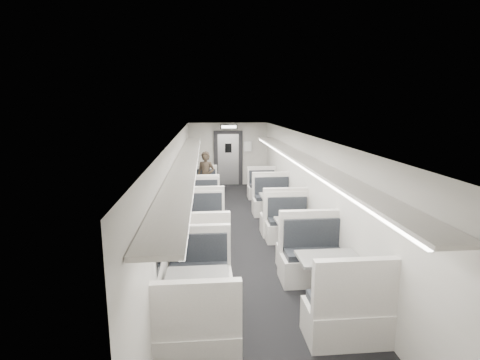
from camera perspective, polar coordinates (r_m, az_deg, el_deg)
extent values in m
cube|color=black|center=(8.89, 0.59, -9.29)|extent=(3.00, 12.00, 0.12)
cube|color=white|center=(8.33, 0.63, 7.13)|extent=(3.00, 12.00, 0.12)
cube|color=silver|center=(14.47, -1.84, 3.99)|extent=(3.00, 0.12, 2.40)
cube|color=silver|center=(8.51, -9.91, -1.54)|extent=(0.12, 12.00, 2.40)
cube|color=silver|center=(8.81, 10.75, -1.12)|extent=(0.12, 12.00, 2.40)
cube|color=silver|center=(10.98, -5.86, -3.75)|extent=(1.02, 0.57, 0.43)
cube|color=black|center=(10.94, -5.89, -2.38)|extent=(0.90, 0.45, 0.10)
cube|color=silver|center=(10.65, -5.93, -1.18)|extent=(1.02, 0.11, 0.67)
cube|color=silver|center=(12.43, -5.80, -1.94)|extent=(1.02, 0.57, 0.43)
cube|color=black|center=(12.34, -5.83, -0.78)|extent=(0.90, 0.45, 0.10)
cube|color=silver|center=(12.52, -5.85, 0.74)|extent=(1.02, 0.11, 0.67)
cylinder|color=silver|center=(11.68, -5.84, -2.24)|extent=(0.10, 0.10, 0.66)
cylinder|color=silver|center=(11.76, -5.81, -3.74)|extent=(0.34, 0.34, 0.03)
cube|color=gray|center=(11.60, -5.88, -0.47)|extent=(0.84, 0.57, 0.04)
cube|color=silver|center=(9.14, -5.97, -6.88)|extent=(1.04, 0.58, 0.44)
cube|color=black|center=(9.09, -6.00, -5.21)|extent=(0.92, 0.46, 0.10)
cube|color=silver|center=(8.78, -6.06, -3.82)|extent=(1.04, 0.12, 0.69)
cube|color=silver|center=(10.61, -5.88, -4.27)|extent=(1.04, 0.58, 0.44)
cube|color=black|center=(10.51, -5.91, -2.90)|extent=(0.92, 0.46, 0.10)
cube|color=silver|center=(10.67, -5.93, -1.04)|extent=(1.04, 0.12, 0.69)
cylinder|color=silver|center=(9.84, -5.93, -4.82)|extent=(0.10, 0.10, 0.68)
cylinder|color=silver|center=(9.93, -5.90, -6.62)|extent=(0.35, 0.35, 0.03)
cube|color=gray|center=(9.74, -5.98, -2.69)|extent=(0.86, 0.59, 0.04)
cube|color=silver|center=(7.21, -6.14, -11.92)|extent=(1.12, 0.63, 0.48)
cube|color=black|center=(7.13, -6.19, -9.67)|extent=(1.00, 0.50, 0.11)
cube|color=silver|center=(6.77, -6.28, -7.95)|extent=(1.12, 0.13, 0.74)
cube|color=silver|center=(8.75, -6.00, -7.62)|extent=(1.12, 0.63, 0.48)
cube|color=black|center=(8.63, -6.04, -5.86)|extent=(1.00, 0.50, 0.11)
cube|color=silver|center=(8.79, -6.06, -3.37)|extent=(1.12, 0.13, 0.74)
cylinder|color=silver|center=(7.93, -6.08, -8.70)|extent=(0.11, 0.11, 0.73)
cylinder|color=silver|center=(8.06, -6.03, -11.04)|extent=(0.38, 0.38, 0.03)
cube|color=gray|center=(7.80, -6.15, -5.89)|extent=(0.93, 0.64, 0.04)
cube|color=silver|center=(5.03, -6.56, -23.44)|extent=(1.06, 0.59, 0.45)
cube|color=black|center=(4.90, -6.63, -20.60)|extent=(0.94, 0.47, 0.10)
cube|color=silver|center=(4.53, -6.79, -19.03)|extent=(1.06, 0.12, 0.70)
cube|color=silver|center=(6.37, -6.26, -15.37)|extent=(1.06, 0.59, 0.45)
cube|color=black|center=(6.22, -6.32, -13.23)|extent=(0.94, 0.47, 0.10)
cube|color=silver|center=(6.33, -6.34, -9.83)|extent=(1.06, 0.12, 0.70)
cylinder|color=silver|center=(5.62, -6.42, -17.87)|extent=(0.10, 0.10, 0.69)
cylinder|color=silver|center=(5.79, -6.34, -20.72)|extent=(0.36, 0.36, 0.03)
cube|color=gray|center=(5.44, -6.51, -14.33)|extent=(0.88, 0.60, 0.04)
cube|color=silver|center=(11.19, 4.46, -3.50)|extent=(0.95, 0.53, 0.41)
cube|color=black|center=(11.15, 4.45, -2.24)|extent=(0.85, 0.42, 0.09)
cube|color=silver|center=(10.88, 4.67, -1.13)|extent=(0.95, 0.11, 0.63)
cube|color=silver|center=(12.53, 3.38, -1.85)|extent=(0.95, 0.53, 0.41)
cube|color=black|center=(12.45, 3.42, -0.77)|extent=(0.85, 0.42, 0.09)
cube|color=silver|center=(12.61, 3.28, 0.64)|extent=(0.95, 0.11, 0.63)
cylinder|color=silver|center=(11.83, 3.90, -2.12)|extent=(0.09, 0.09, 0.62)
cylinder|color=silver|center=(11.91, 3.88, -3.51)|extent=(0.32, 0.32, 0.03)
cube|color=gray|center=(11.76, 3.92, -0.48)|extent=(0.79, 0.54, 0.04)
cube|color=silver|center=(9.19, 6.68, -6.72)|extent=(1.10, 0.61, 0.47)
cube|color=black|center=(9.13, 6.68, -4.97)|extent=(0.97, 0.49, 0.10)
cube|color=silver|center=(8.81, 7.07, -3.50)|extent=(1.10, 0.12, 0.72)
cube|color=silver|center=(10.70, 4.91, -4.04)|extent=(1.10, 0.61, 0.47)
cube|color=black|center=(10.60, 4.97, -2.61)|extent=(0.97, 0.49, 0.10)
cube|color=silver|center=(10.77, 4.76, -0.68)|extent=(1.10, 0.12, 0.72)
cylinder|color=silver|center=(9.91, 5.74, -4.60)|extent=(0.10, 0.10, 0.71)
cylinder|color=silver|center=(10.01, 5.70, -6.47)|extent=(0.37, 0.37, 0.03)
cube|color=gray|center=(9.80, 5.79, -2.36)|extent=(0.91, 0.62, 0.04)
cube|color=silver|center=(7.41, 9.84, -11.54)|extent=(1.03, 0.57, 0.44)
cube|color=black|center=(7.33, 9.86, -9.53)|extent=(0.91, 0.46, 0.10)
cube|color=silver|center=(7.02, 10.44, -8.00)|extent=(1.03, 0.12, 0.68)
cube|color=silver|center=(8.78, 7.28, -7.73)|extent=(1.03, 0.57, 0.44)
cube|color=black|center=(8.66, 7.37, -6.13)|extent=(0.91, 0.46, 0.10)
cube|color=silver|center=(8.80, 7.09, -3.86)|extent=(1.03, 0.12, 0.68)
cylinder|color=silver|center=(8.04, 8.47, -8.70)|extent=(0.10, 0.10, 0.67)
cylinder|color=silver|center=(8.16, 8.41, -10.81)|extent=(0.35, 0.35, 0.03)
cube|color=gray|center=(7.92, 8.55, -6.17)|extent=(0.85, 0.58, 0.04)
cube|color=silver|center=(5.53, 16.12, -20.06)|extent=(1.14, 0.64, 0.49)
cube|color=black|center=(5.41, 16.18, -17.20)|extent=(1.01, 0.51, 0.11)
cube|color=silver|center=(5.05, 17.51, -15.35)|extent=(1.14, 0.13, 0.75)
cube|color=silver|center=(6.94, 11.00, -13.02)|extent=(1.14, 0.64, 0.49)
cube|color=black|center=(6.79, 11.17, -10.85)|extent=(1.01, 0.51, 0.11)
cube|color=silver|center=(6.91, 10.66, -7.55)|extent=(1.14, 0.13, 0.75)
cylinder|color=silver|center=(6.16, 13.28, -15.09)|extent=(0.11, 0.11, 0.74)
cylinder|color=silver|center=(6.32, 13.13, -17.98)|extent=(0.39, 0.39, 0.03)
cube|color=gray|center=(5.99, 13.47, -11.53)|extent=(0.95, 0.65, 0.04)
imported|color=black|center=(11.91, -5.23, 0.44)|extent=(0.70, 0.59, 1.63)
cube|color=black|center=(11.81, -8.30, 2.90)|extent=(0.02, 1.18, 0.84)
cube|color=black|center=(9.64, -8.96, 0.94)|extent=(0.02, 1.18, 0.84)
cube|color=black|center=(7.50, -9.99, -2.14)|extent=(0.02, 1.18, 0.84)
cube|color=black|center=(5.39, -11.86, -7.65)|extent=(0.02, 1.18, 0.84)
cube|color=silver|center=(8.06, -8.12, 3.00)|extent=(0.46, 10.40, 0.05)
cube|color=white|center=(8.06, -6.69, 2.68)|extent=(0.05, 10.20, 0.04)
cube|color=silver|center=(8.32, 9.51, 3.23)|extent=(0.46, 10.40, 0.05)
cube|color=white|center=(8.28, 8.16, 2.88)|extent=(0.05, 10.20, 0.04)
cube|color=black|center=(14.37, -1.81, 3.34)|extent=(1.10, 0.10, 2.10)
cube|color=silver|center=(14.35, -1.80, 3.12)|extent=(0.80, 0.05, 1.95)
cube|color=black|center=(14.25, -1.80, 4.89)|extent=(0.25, 0.02, 0.35)
cube|color=black|center=(13.76, -1.72, 8.12)|extent=(0.62, 0.10, 0.16)
cube|color=white|center=(13.70, -1.70, 8.10)|extent=(0.54, 0.02, 0.10)
cube|color=white|center=(14.36, 1.18, 5.14)|extent=(0.32, 0.02, 0.40)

